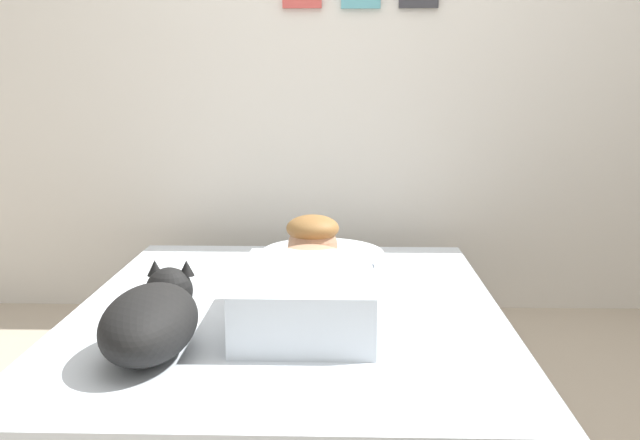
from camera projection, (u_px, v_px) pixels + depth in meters
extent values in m
cube|color=silver|center=(360.00, 55.00, 3.72)|extent=(4.11, 0.10, 2.50)
cube|color=gray|center=(289.00, 388.00, 2.70)|extent=(1.50, 2.01, 0.12)
cube|color=silver|center=(289.00, 340.00, 2.67)|extent=(1.45, 1.95, 0.24)
ellipsoid|color=silver|center=(322.00, 253.00, 3.23)|extent=(0.52, 0.32, 0.11)
cube|color=silver|center=(306.00, 298.00, 2.43)|extent=(0.42, 0.64, 0.18)
ellipsoid|color=tan|center=(311.00, 267.00, 2.76)|extent=(0.32, 0.20, 0.16)
sphere|color=tan|center=(313.00, 246.00, 2.91)|extent=(0.19, 0.19, 0.19)
ellipsoid|color=olive|center=(313.00, 228.00, 2.90)|extent=(0.20, 0.20, 0.10)
cylinder|color=tan|center=(286.00, 265.00, 2.91)|extent=(0.23, 0.07, 0.14)
cylinder|color=tan|center=(339.00, 266.00, 2.90)|extent=(0.23, 0.07, 0.14)
ellipsoid|color=black|center=(150.00, 323.00, 2.15)|extent=(0.26, 0.48, 0.20)
sphere|color=black|center=(169.00, 291.00, 2.40)|extent=(0.15, 0.15, 0.15)
cone|color=black|center=(155.00, 268.00, 2.41)|extent=(0.05, 0.05, 0.05)
cone|color=black|center=(186.00, 268.00, 2.41)|extent=(0.05, 0.05, 0.05)
cylinder|color=teal|center=(338.00, 269.00, 3.02)|extent=(0.09, 0.09, 0.07)
torus|color=teal|center=(352.00, 269.00, 3.02)|extent=(0.05, 0.01, 0.05)
cube|color=black|center=(285.00, 321.00, 2.48)|extent=(0.07, 0.14, 0.01)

